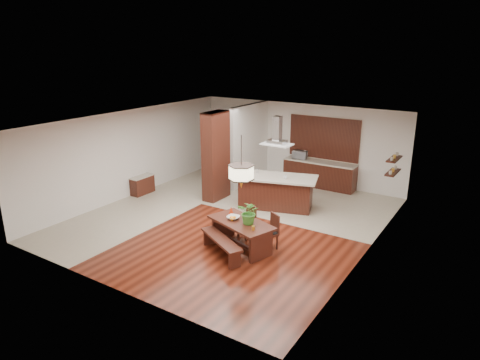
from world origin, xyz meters
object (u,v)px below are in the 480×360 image
Objects in this scene: dining_bench at (221,247)px; pendant_lantern at (241,162)px; hallway_console at (142,185)px; fruit_bowl at (233,218)px; range_hood at (277,131)px; island_cup at (285,177)px; foliage_plant at (250,212)px; microwave at (300,155)px; dining_chair_left at (246,222)px; kitchen_island at (276,192)px; dining_table at (241,229)px; dining_chair_right at (269,232)px.

pendant_lantern reaches higher than dining_bench.
fruit_bowl is (4.82, -1.63, 0.45)m from hallway_console.
range_hood reaches higher than island_cup.
foliage_plant is 1.17× the size of microwave.
dining_chair_left is at bearing -81.20° from range_hood.
microwave is at bearing 98.12° from fruit_bowl.
range_hood is 1.76× the size of microwave.
foliage_plant is at bearing -37.24° from dining_chair_left.
dining_bench is 2.11m from pendant_lantern.
range_hood is at bearing 96.62° from fruit_bowl.
dining_chair_left is at bearing -97.96° from kitchen_island.
pendant_lantern is 3.45m from kitchen_island.
fruit_bowl is at bearing 175.84° from foliage_plant.
dining_chair_left is 1.68× the size of microwave.
dining_table is 1.46× the size of pendant_lantern.
pendant_lantern is 0.48× the size of kitchen_island.
foliage_plant is at bearing -102.53° from dining_chair_right.
dining_table is 0.69m from dining_chair_left.
pendant_lantern is at bearing 0.00° from dining_table.
pendant_lantern is at bearing -78.52° from range_hood.
dining_chair_left is 0.69m from fruit_bowl.
kitchen_island is at bearing 114.70° from dining_chair_left.
dining_chair_left is 3.09m from range_hood.
hallway_console is 5.68m from pendant_lantern.
dining_bench is 6.34m from microwave.
range_hood is at bearing 96.41° from dining_bench.
dining_bench is at bearing -84.57° from fruit_bowl.
pendant_lantern reaches higher than foliage_plant.
foliage_plant is (-0.34, -0.36, 0.57)m from dining_chair_right.
dining_bench is (-0.20, -0.59, -0.31)m from dining_table.
microwave is (-1.06, 5.63, 0.56)m from dining_table.
kitchen_island reaches higher than hallway_console.
pendant_lantern is 3.06m from island_cup.
fruit_bowl is 0.35× the size of range_hood.
dining_table reaches higher than hallway_console.
foliage_plant is at bearing -90.86° from kitchen_island.
microwave reaches higher than hallway_console.
hallway_console is 0.46× the size of dining_table.
dining_chair_right is 0.95m from fruit_bowl.
island_cup is (-0.23, 2.83, -1.15)m from pendant_lantern.
microwave is (-0.82, 4.99, 0.66)m from dining_chair_left.
range_hood is 3.05m from microwave.
foliage_plant is 0.22× the size of kitchen_island.
microwave is at bearing 115.18° from dining_chair_left.
kitchen_island is (-0.40, 3.53, 0.31)m from dining_bench.
dining_bench is at bearing -108.67° from pendant_lantern.
range_hood reaches higher than microwave.
island_cup reaches higher than dining_chair_right.
microwave reaches higher than dining_bench.
dining_chair_right is (0.78, 0.96, 0.22)m from dining_bench.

